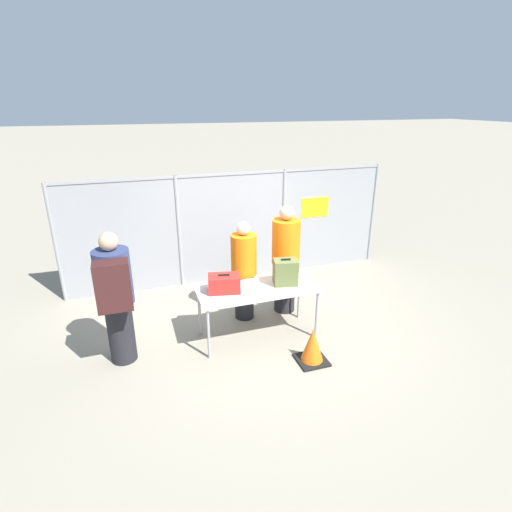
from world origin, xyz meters
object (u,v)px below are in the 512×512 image
Objects in this scene: inspection_table at (258,293)px; security_worker_near at (244,270)px; suitcase_red at (224,283)px; utility_trailer at (224,220)px; traveler_hooded at (116,295)px; suitcase_olive at (285,272)px; traffic_cone at (312,346)px; security_worker_far at (286,258)px.

security_worker_near is at bearing 91.91° from inspection_table.
utility_trailer is (1.22, 4.77, -0.49)m from suitcase_red.
traveler_hooded reaches higher than utility_trailer.
inspection_table is 4.35× the size of suitcase_olive.
traffic_cone is (0.51, -1.44, -0.61)m from security_worker_near.
suitcase_olive is 0.25× the size of security_worker_near.
security_worker_near is (-0.46, 0.59, -0.14)m from suitcase_olive.
security_worker_far reaches higher than traffic_cone.
security_worker_far is at bearing 170.80° from security_worker_near.
utility_trailer is (0.31, 4.82, -0.56)m from suitcase_olive.
security_worker_near is at bearing 49.56° from suitcase_red.
suitcase_olive is 0.65m from security_worker_far.
inspection_table is at bearing -176.72° from suitcase_olive.
inspection_table is 0.38× the size of utility_trailer.
traffic_cone is at bearing -59.26° from inspection_table.
traveler_hooded is 1.01× the size of security_worker_far.
inspection_table is at bearing 81.74° from security_worker_near.
suitcase_olive reaches higher than suitcase_red.
utility_trailer is (2.67, 4.87, -0.59)m from traveler_hooded.
security_worker_far reaches higher than utility_trailer.
suitcase_red is (-0.48, 0.08, 0.18)m from inspection_table.
inspection_table is 0.63m from security_worker_near.
inspection_table is 0.95× the size of traveler_hooded.
suitcase_olive reaches higher than utility_trailer.
suitcase_red is at bearing 176.59° from suitcase_olive.
security_worker_near is at bearing 13.15° from security_worker_far.
suitcase_olive reaches higher than inspection_table.
suitcase_olive is (0.91, -0.05, 0.07)m from suitcase_red.
security_worker_near reaches higher than inspection_table.
security_worker_far is (0.71, 0.01, 0.10)m from security_worker_near.
inspection_table is 1.08m from traffic_cone.
traveler_hooded is 5.58m from utility_trailer.
traffic_cone is at bearing -42.48° from traveler_hooded.
suitcase_olive is at bearing 93.85° from traffic_cone.
security_worker_near is 4.32m from utility_trailer.
suitcase_olive is 4.86m from utility_trailer.
traveler_hooded is (-2.36, -0.05, 0.03)m from suitcase_olive.
suitcase_red reaches higher than traffic_cone.
traveler_hooded reaches higher than suitcase_red.
security_worker_near is (0.46, 0.54, -0.07)m from suitcase_red.
traveler_hooded is (-1.92, -0.02, 0.28)m from inspection_table.
suitcase_red is 1.24× the size of suitcase_olive.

